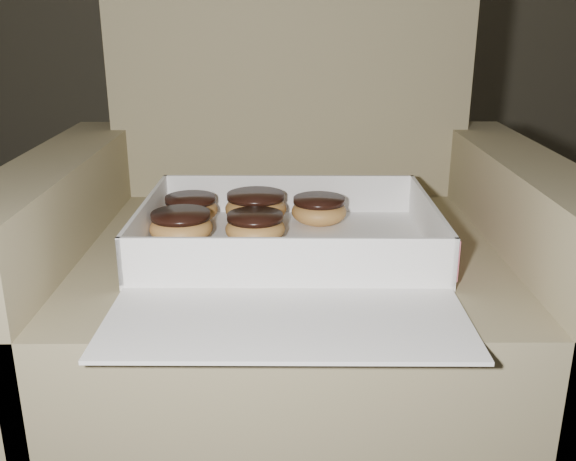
% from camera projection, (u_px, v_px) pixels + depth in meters
% --- Properties ---
extents(armchair, '(0.86, 0.72, 0.90)m').
position_uv_depth(armchair, '(290.00, 294.00, 1.12)').
color(armchair, '#857855').
rests_on(armchair, floor).
extents(bakery_box, '(0.45, 0.52, 0.07)m').
position_uv_depth(bakery_box, '(290.00, 249.00, 0.95)').
color(bakery_box, white).
rests_on(bakery_box, armchair).
extents(donut_a, '(0.10, 0.10, 0.05)m').
position_uv_depth(donut_a, '(181.00, 226.00, 0.99)').
color(donut_a, '#BA9241').
rests_on(donut_a, bakery_box).
extents(donut_b, '(0.09, 0.09, 0.05)m').
position_uv_depth(donut_b, '(191.00, 208.00, 1.09)').
color(donut_b, '#BA9241').
rests_on(donut_b, bakery_box).
extents(donut_c, '(0.10, 0.10, 0.05)m').
position_uv_depth(donut_c, '(256.00, 207.00, 1.08)').
color(donut_c, '#BA9241').
rests_on(donut_c, bakery_box).
extents(donut_d, '(0.09, 0.09, 0.05)m').
position_uv_depth(donut_d, '(255.00, 227.00, 0.99)').
color(donut_d, '#BA9241').
rests_on(donut_d, bakery_box).
extents(donut_e, '(0.09, 0.09, 0.05)m').
position_uv_depth(donut_e, '(319.00, 210.00, 1.08)').
color(donut_e, '#BA9241').
rests_on(donut_e, bakery_box).
extents(crumb_a, '(0.01, 0.01, 0.00)m').
position_uv_depth(crumb_a, '(203.00, 247.00, 0.97)').
color(crumb_a, black).
rests_on(crumb_a, bakery_box).
extents(crumb_b, '(0.01, 0.01, 0.00)m').
position_uv_depth(crumb_b, '(161.00, 276.00, 0.87)').
color(crumb_b, black).
rests_on(crumb_b, bakery_box).
extents(crumb_c, '(0.01, 0.01, 0.00)m').
position_uv_depth(crumb_c, '(338.00, 257.00, 0.93)').
color(crumb_c, black).
rests_on(crumb_c, bakery_box).
extents(crumb_d, '(0.01, 0.01, 0.00)m').
position_uv_depth(crumb_d, '(180.00, 267.00, 0.90)').
color(crumb_d, black).
rests_on(crumb_d, bakery_box).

